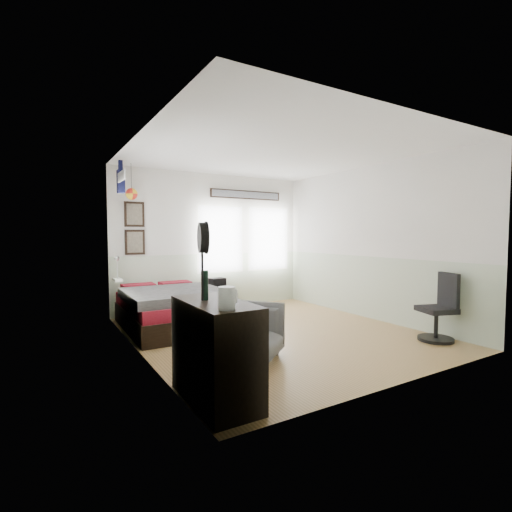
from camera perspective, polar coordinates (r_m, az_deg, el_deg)
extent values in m
cube|color=olive|center=(5.75, 2.97, -11.74)|extent=(4.00, 4.50, 0.01)
cube|color=silver|center=(7.53, -6.60, 2.26)|extent=(4.00, 0.02, 2.70)
cube|color=silver|center=(3.90, 21.82, 1.01)|extent=(4.00, 0.02, 2.70)
cube|color=silver|center=(4.74, -17.50, 1.47)|extent=(0.02, 4.50, 2.70)
cube|color=silver|center=(6.87, 16.99, 2.03)|extent=(0.02, 4.50, 2.70)
cube|color=white|center=(5.68, 3.05, 15.62)|extent=(4.00, 4.50, 0.02)
cube|color=beige|center=(7.58, -6.54, -3.81)|extent=(4.00, 0.01, 1.10)
cube|color=beige|center=(4.83, -17.24, -8.05)|extent=(0.01, 4.50, 1.10)
cube|color=beige|center=(6.93, 16.83, -4.60)|extent=(0.01, 4.50, 1.10)
cube|color=silver|center=(5.28, -18.49, 2.72)|extent=(0.03, 2.20, 1.35)
cube|color=silver|center=(7.55, -5.44, 2.65)|extent=(0.95, 0.03, 1.30)
cube|color=silver|center=(8.11, 1.92, 2.71)|extent=(0.95, 0.03, 1.30)
cube|color=black|center=(7.00, -18.14, 2.03)|extent=(0.35, 0.03, 0.45)
cube|color=black|center=(7.00, -18.21, 6.12)|extent=(0.35, 0.03, 0.45)
cube|color=#7F7259|center=(6.98, -18.11, 2.02)|extent=(0.27, 0.01, 0.37)
cube|color=#7F7259|center=(6.99, -18.18, 6.13)|extent=(0.27, 0.01, 0.37)
cube|color=black|center=(7.88, -1.50, 9.39)|extent=(1.65, 0.03, 0.18)
cube|color=gray|center=(7.86, -1.45, 9.40)|extent=(1.58, 0.01, 0.13)
cube|color=white|center=(5.93, -19.98, 11.47)|extent=(0.02, 0.48, 0.14)
sphere|color=red|center=(6.75, -18.60, 9.03)|extent=(0.20, 0.20, 0.20)
cube|color=black|center=(6.16, -12.93, -9.24)|extent=(1.41, 1.99, 0.32)
cube|color=maroon|center=(6.11, -12.96, -6.98)|extent=(1.37, 1.95, 0.18)
cube|color=#504D4A|center=(5.88, -12.33, -5.81)|extent=(1.46, 1.44, 0.14)
cube|color=maroon|center=(6.75, -17.71, -4.71)|extent=(0.55, 0.34, 0.14)
cube|color=maroon|center=(6.93, -12.43, -4.43)|extent=(0.55, 0.34, 0.14)
cube|color=black|center=(3.43, -6.21, -14.39)|extent=(0.48, 1.00, 0.90)
imported|color=#585858|center=(4.49, -1.20, -11.58)|extent=(1.02, 1.02, 0.67)
cube|color=black|center=(7.38, -6.01, -6.55)|extent=(0.50, 0.42, 0.45)
cylinder|color=black|center=(5.90, 25.91, -11.41)|extent=(0.48, 0.48, 0.05)
cylinder|color=black|center=(5.85, 25.96, -9.46)|extent=(0.06, 0.06, 0.37)
cube|color=black|center=(5.81, 26.01, -7.43)|extent=(0.54, 0.54, 0.07)
cube|color=black|center=(5.88, 27.50, -4.62)|extent=(0.18, 0.38, 0.48)
cylinder|color=silver|center=(2.94, -4.50, -6.49)|extent=(0.14, 0.14, 0.18)
cube|color=silver|center=(2.98, -3.08, -6.19)|extent=(0.02, 0.02, 0.11)
cylinder|color=black|center=(3.39, -7.90, -4.44)|extent=(0.07, 0.07, 0.27)
cylinder|color=black|center=(3.34, -8.26, -2.18)|extent=(0.02, 0.02, 0.54)
cylinder|color=black|center=(3.33, -8.30, 2.80)|extent=(0.12, 0.28, 0.27)
cylinder|color=black|center=(3.34, -7.73, 2.81)|extent=(0.09, 0.29, 0.29)
cube|color=black|center=(7.33, -6.02, -4.11)|extent=(0.34, 0.25, 0.18)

